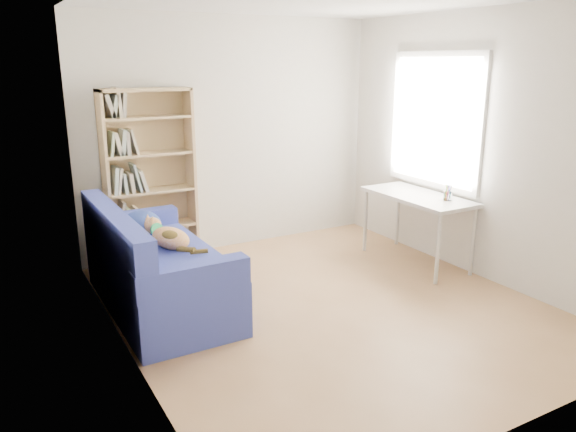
# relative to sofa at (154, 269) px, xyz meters

# --- Properties ---
(ground) EXTENTS (4.00, 4.00, 0.00)m
(ground) POSITION_rel_sofa_xyz_m (1.33, -0.74, -0.35)
(ground) COLOR #956B43
(ground) RESTS_ON ground
(room_shell) EXTENTS (3.54, 4.04, 2.62)m
(room_shell) POSITION_rel_sofa_xyz_m (1.43, -0.71, 1.28)
(room_shell) COLOR silver
(room_shell) RESTS_ON ground
(sofa) EXTENTS (0.91, 1.87, 0.92)m
(sofa) POSITION_rel_sofa_xyz_m (0.00, 0.00, 0.00)
(sofa) COLOR navy
(sofa) RESTS_ON ground
(bookshelf) EXTENTS (0.92, 0.29, 1.85)m
(bookshelf) POSITION_rel_sofa_xyz_m (0.32, 1.10, 0.50)
(bookshelf) COLOR tan
(bookshelf) RESTS_ON ground
(desk) EXTENTS (0.57, 1.25, 0.75)m
(desk) POSITION_rel_sofa_xyz_m (2.77, -0.26, 0.33)
(desk) COLOR silver
(desk) RESTS_ON ground
(pen_cup) EXTENTS (0.09, 0.09, 0.17)m
(pen_cup) POSITION_rel_sofa_xyz_m (2.87, -0.58, 0.46)
(pen_cup) COLOR white
(pen_cup) RESTS_ON desk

